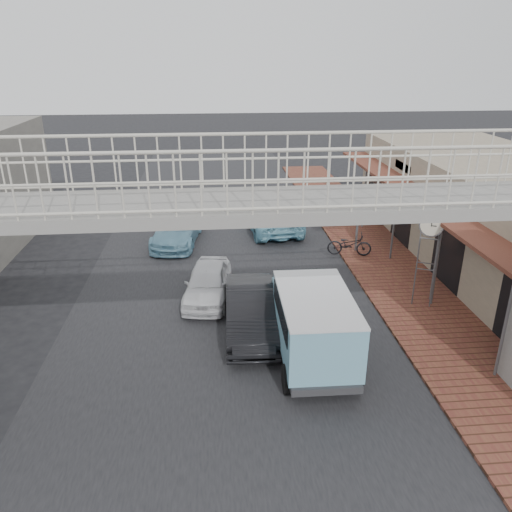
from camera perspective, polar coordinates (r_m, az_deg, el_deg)
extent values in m
plane|color=black|center=(15.37, -3.55, -8.56)|extent=(120.00, 120.00, 0.00)
cube|color=black|center=(15.37, -3.55, -8.54)|extent=(10.00, 60.00, 0.01)
cube|color=brown|center=(19.22, 15.90, -2.67)|extent=(3.00, 40.00, 0.10)
cube|color=gray|center=(21.39, 26.89, 3.87)|extent=(6.00, 18.00, 4.00)
cube|color=brown|center=(19.60, 19.06, 6.33)|extent=(1.80, 18.00, 0.12)
cube|color=silver|center=(22.78, 16.55, 9.75)|extent=(0.08, 2.60, 0.90)
cube|color=#B21914|center=(17.08, 24.22, 4.77)|extent=(0.08, 2.20, 0.80)
cube|color=gray|center=(9.61, -3.47, 5.70)|extent=(14.00, 2.00, 0.24)
cube|color=beige|center=(10.38, -3.74, 10.73)|extent=(14.00, 0.08, 1.10)
cube|color=beige|center=(8.52, -3.34, 8.22)|extent=(14.00, 0.08, 1.10)
imported|color=white|center=(17.07, -5.53, -3.01)|extent=(1.91, 3.74, 1.22)
imported|color=black|center=(15.02, -0.58, -6.24)|extent=(1.63, 4.27, 1.39)
imported|color=#7CC0D7|center=(23.78, 1.70, 4.60)|extent=(2.77, 5.08, 1.35)
imported|color=#6699B1|center=(22.42, -8.96, 3.15)|extent=(2.39, 4.65, 1.29)
cylinder|color=black|center=(15.14, 2.21, -7.40)|extent=(0.27, 0.76, 0.75)
cylinder|color=black|center=(15.40, 8.47, -7.10)|extent=(0.27, 0.76, 0.75)
cylinder|color=black|center=(12.71, 3.70, -13.84)|extent=(0.27, 0.76, 0.75)
cylinder|color=black|center=(13.03, 11.23, -13.28)|extent=(0.27, 0.76, 0.75)
cube|color=#76B3CD|center=(13.29, 6.75, -7.63)|extent=(1.88, 3.47, 1.45)
cube|color=#76B3CD|center=(15.13, 5.32, -4.73)|extent=(1.76, 0.99, 0.97)
cube|color=black|center=(13.10, 6.83, -6.12)|extent=(1.91, 2.82, 0.54)
cube|color=silver|center=(12.94, 6.90, -4.74)|extent=(1.90, 3.47, 0.06)
imported|color=black|center=(20.82, 10.63, 1.32)|extent=(1.88, 0.97, 0.94)
imported|color=black|center=(24.93, 12.90, 4.84)|extent=(1.89, 1.34, 1.12)
cylinder|color=#59595B|center=(17.50, 17.89, -1.02)|extent=(0.04, 0.04, 2.34)
cylinder|color=#59595B|center=(17.51, 19.70, -1.24)|extent=(0.04, 0.04, 2.34)
cylinder|color=#59595B|center=(16.99, 17.81, -1.72)|extent=(0.04, 0.04, 2.34)
cylinder|color=#59595B|center=(17.00, 19.68, -1.95)|extent=(0.04, 0.04, 2.34)
cylinder|color=silver|center=(16.72, 19.42, 3.44)|extent=(0.80, 0.56, 0.76)
cylinder|color=beige|center=(16.58, 19.41, 3.30)|extent=(0.62, 0.29, 0.67)
cylinder|color=beige|center=(16.85, 19.43, 3.58)|extent=(0.62, 0.29, 0.67)
cylinder|color=#59595B|center=(21.11, 11.56, 4.15)|extent=(0.10, 0.10, 2.76)
cube|color=black|center=(20.80, 11.80, 6.74)|extent=(1.14, 0.22, 0.86)
cone|color=black|center=(21.15, 13.80, 6.82)|extent=(0.72, 1.12, 1.05)
cube|color=white|center=(20.77, 11.71, 6.58)|extent=(0.75, 0.12, 0.57)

